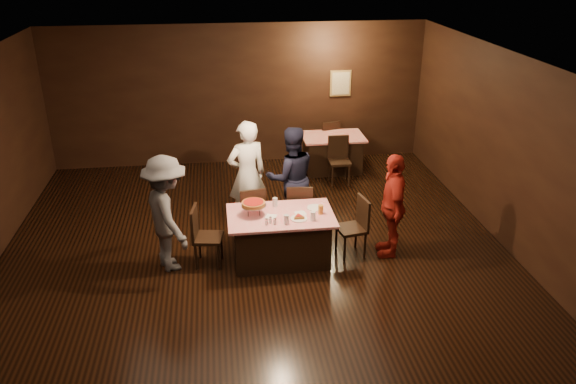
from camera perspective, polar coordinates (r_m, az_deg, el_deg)
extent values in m
plane|color=black|center=(8.21, -2.74, -9.34)|extent=(10.00, 10.00, 0.00)
cube|color=silver|center=(7.01, -3.23, 11.53)|extent=(8.00, 10.00, 0.04)
cube|color=black|center=(12.22, -4.98, 9.76)|extent=(8.00, 0.04, 3.00)
cube|color=black|center=(8.73, 24.21, 1.65)|extent=(0.04, 10.00, 3.00)
cube|color=tan|center=(12.43, 5.35, 10.94)|extent=(0.46, 0.03, 0.56)
cube|color=beige|center=(12.41, 5.38, 10.92)|extent=(0.38, 0.01, 0.48)
cube|color=red|center=(8.61, -0.74, -4.60)|extent=(1.60, 1.00, 0.77)
cube|color=red|center=(12.03, 4.53, 3.97)|extent=(1.30, 0.90, 0.77)
cube|color=black|center=(9.20, -3.78, -2.03)|extent=(0.48, 0.48, 0.95)
cube|color=black|center=(9.28, 1.15, -1.74)|extent=(0.47, 0.47, 0.95)
cube|color=black|center=(8.52, -8.13, -4.50)|extent=(0.48, 0.48, 0.95)
cube|color=black|center=(8.75, 6.44, -3.60)|extent=(0.49, 0.49, 0.95)
cube|color=black|center=(11.36, 5.26, 3.17)|extent=(0.43, 0.43, 0.95)
cube|color=black|center=(12.55, 3.99, 5.29)|extent=(0.51, 0.51, 0.95)
imported|color=white|center=(9.44, -4.18, 1.75)|extent=(0.79, 0.64, 1.88)
imported|color=black|center=(9.43, 0.31, 1.48)|extent=(0.94, 0.77, 1.78)
imported|color=#59595E|center=(8.38, -12.18, -2.18)|extent=(1.06, 1.32, 1.78)
imported|color=#A32117|center=(8.73, 10.55, -1.33)|extent=(0.56, 1.03, 1.66)
cylinder|color=black|center=(8.50, -3.56, -1.57)|extent=(0.01, 0.01, 0.15)
cylinder|color=black|center=(8.36, -4.07, -2.04)|extent=(0.01, 0.01, 0.15)
cylinder|color=black|center=(8.37, -2.89, -1.98)|extent=(0.01, 0.01, 0.15)
cylinder|color=silver|center=(8.37, -3.52, -1.37)|extent=(0.38, 0.38, 0.01)
cylinder|color=#B27233|center=(8.36, -3.53, -1.18)|extent=(0.35, 0.35, 0.05)
cylinder|color=#A5140C|center=(8.35, -3.53, -1.00)|extent=(0.30, 0.30, 0.01)
cylinder|color=white|center=(8.30, 1.11, -2.71)|extent=(0.25, 0.25, 0.01)
cylinder|color=#B27233|center=(8.29, 1.11, -2.55)|extent=(0.18, 0.18, 0.04)
cylinder|color=#A5140C|center=(8.28, 1.11, -2.40)|extent=(0.14, 0.14, 0.01)
cylinder|color=white|center=(8.63, 2.75, -1.61)|extent=(0.25, 0.25, 0.01)
cylinder|color=silver|center=(8.14, -0.16, -2.79)|extent=(0.08, 0.08, 0.14)
cylinder|color=silver|center=(8.24, 2.56, -2.46)|extent=(0.08, 0.08, 0.14)
cylinder|color=#BF7F26|center=(8.44, 3.33, -1.79)|extent=(0.08, 0.08, 0.14)
cylinder|color=silver|center=(8.66, -1.32, -1.04)|extent=(0.08, 0.08, 0.14)
cylinder|color=silver|center=(8.17, -1.80, -2.91)|extent=(0.04, 0.04, 0.08)
cylinder|color=silver|center=(8.15, -1.81, -2.63)|extent=(0.05, 0.05, 0.02)
cylinder|color=silver|center=(8.13, -1.34, -3.05)|extent=(0.04, 0.04, 0.08)
cylinder|color=silver|center=(8.11, -1.35, -2.76)|extent=(0.05, 0.05, 0.02)
cylinder|color=silver|center=(8.12, -2.19, -3.10)|extent=(0.04, 0.04, 0.08)
cylinder|color=silver|center=(8.10, -2.19, -2.81)|extent=(0.05, 0.05, 0.02)
cube|color=white|center=(8.47, 1.26, -2.17)|extent=(0.19, 0.19, 0.01)
cube|color=white|center=(8.37, -1.74, -2.51)|extent=(0.21, 0.21, 0.01)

